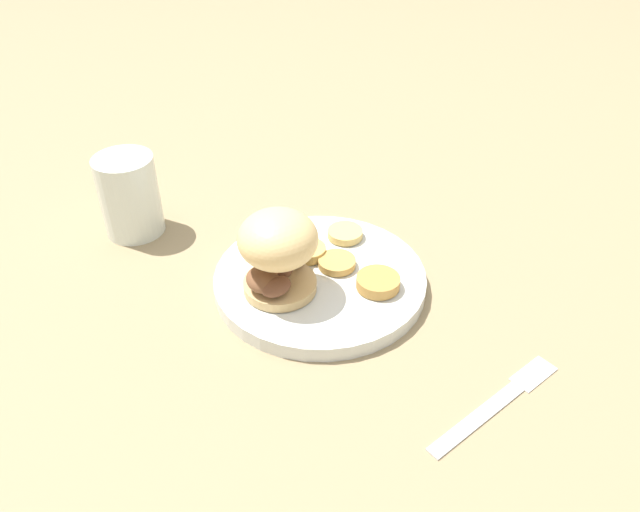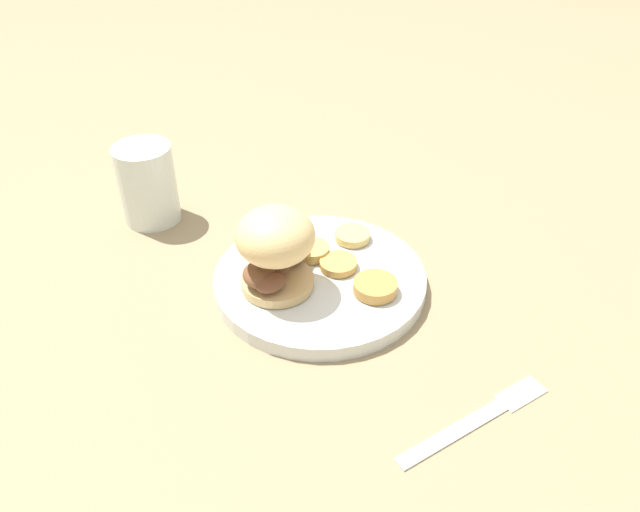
{
  "view_description": "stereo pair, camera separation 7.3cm",
  "coord_description": "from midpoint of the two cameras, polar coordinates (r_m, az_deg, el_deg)",
  "views": [
    {
      "loc": [
        -0.44,
        -0.39,
        0.48
      ],
      "look_at": [
        0.0,
        0.0,
        0.05
      ],
      "focal_mm": 35.0,
      "sensor_mm": 36.0,
      "label": 1
    },
    {
      "loc": [
        -0.39,
        -0.44,
        0.48
      ],
      "look_at": [
        0.0,
        0.0,
        0.05
      ],
      "focal_mm": 35.0,
      "sensor_mm": 36.0,
      "label": 2
    }
  ],
  "objects": [
    {
      "name": "potato_round_1",
      "position": [
        0.72,
        2.46,
        -2.52
      ],
      "size": [
        0.05,
        0.05,
        0.01
      ],
      "primitive_type": "cylinder",
      "color": "#BC8942",
      "rests_on": "dinner_plate"
    },
    {
      "name": "drinking_glass",
      "position": [
        0.87,
        -19.35,
        5.17
      ],
      "size": [
        0.08,
        0.08,
        0.11
      ],
      "color": "silver",
      "rests_on": "ground_plane"
    },
    {
      "name": "fork",
      "position": [
        0.64,
        12.67,
        -13.12
      ],
      "size": [
        0.18,
        0.05,
        0.0
      ],
      "color": "silver",
      "rests_on": "ground_plane"
    },
    {
      "name": "ground_plane",
      "position": [
        0.75,
        -2.76,
        -2.85
      ],
      "size": [
        4.0,
        4.0,
        0.0
      ],
      "primitive_type": "plane",
      "color": "#937F5B"
    },
    {
      "name": "potato_round_2",
      "position": [
        0.77,
        -3.76,
        0.33
      ],
      "size": [
        0.04,
        0.04,
        0.01
      ],
      "primitive_type": "cylinder",
      "color": "tan",
      "rests_on": "dinner_plate"
    },
    {
      "name": "dinner_plate",
      "position": [
        0.75,
        -2.78,
        -2.19
      ],
      "size": [
        0.25,
        0.25,
        0.02
      ],
      "color": "silver",
      "rests_on": "ground_plane"
    },
    {
      "name": "potato_round_3",
      "position": [
        0.75,
        -1.21,
        -0.71
      ],
      "size": [
        0.05,
        0.05,
        0.01
      ],
      "primitive_type": "cylinder",
      "color": "tan",
      "rests_on": "dinner_plate"
    },
    {
      "name": "potato_round_0",
      "position": [
        0.8,
        -0.28,
        1.98
      ],
      "size": [
        0.05,
        0.05,
        0.01
      ],
      "primitive_type": "cylinder",
      "color": "#DBB766",
      "rests_on": "dinner_plate"
    },
    {
      "name": "sandwich",
      "position": [
        0.69,
        -6.86,
        0.47
      ],
      "size": [
        0.12,
        0.1,
        0.1
      ],
      "color": "tan",
      "rests_on": "dinner_plate"
    }
  ]
}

